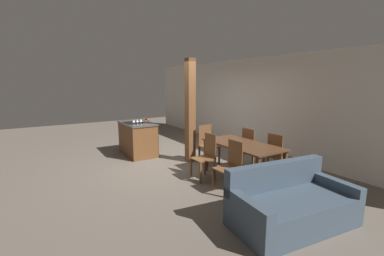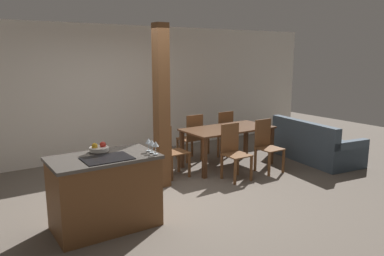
# 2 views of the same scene
# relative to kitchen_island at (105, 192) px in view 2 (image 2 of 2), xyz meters

# --- Properties ---
(ground_plane) EXTENTS (16.00, 16.00, 0.00)m
(ground_plane) POSITION_rel_kitchen_island_xyz_m (1.14, 0.49, -0.46)
(ground_plane) COLOR #665B51
(wall_back) EXTENTS (11.20, 0.08, 2.70)m
(wall_back) POSITION_rel_kitchen_island_xyz_m (1.14, 3.14, 0.89)
(wall_back) COLOR silver
(wall_back) RESTS_ON ground_plane
(kitchen_island) EXTENTS (1.27, 0.75, 0.92)m
(kitchen_island) POSITION_rel_kitchen_island_xyz_m (0.00, 0.00, 0.00)
(kitchen_island) COLOR brown
(kitchen_island) RESTS_ON ground_plane
(fruit_bowl) EXTENTS (0.24, 0.24, 0.11)m
(fruit_bowl) POSITION_rel_kitchen_island_xyz_m (0.03, 0.22, 0.50)
(fruit_bowl) COLOR silver
(fruit_bowl) RESTS_ON kitchen_island
(wine_glass_near) EXTENTS (0.08, 0.08, 0.16)m
(wine_glass_near) POSITION_rel_kitchen_island_xyz_m (0.56, -0.29, 0.59)
(wine_glass_near) COLOR silver
(wine_glass_near) RESTS_ON kitchen_island
(wine_glass_middle) EXTENTS (0.08, 0.08, 0.16)m
(wine_glass_middle) POSITION_rel_kitchen_island_xyz_m (0.56, -0.20, 0.59)
(wine_glass_middle) COLOR silver
(wine_glass_middle) RESTS_ON kitchen_island
(wine_glass_far) EXTENTS (0.08, 0.08, 0.16)m
(wine_glass_far) POSITION_rel_kitchen_island_xyz_m (0.56, -0.10, 0.59)
(wine_glass_far) COLOR silver
(wine_glass_far) RESTS_ON kitchen_island
(dining_table) EXTENTS (1.72, 0.87, 0.74)m
(dining_table) POSITION_rel_kitchen_island_xyz_m (2.89, 1.21, 0.18)
(dining_table) COLOR #51331E
(dining_table) RESTS_ON ground_plane
(dining_chair_near_left) EXTENTS (0.40, 0.40, 0.95)m
(dining_chair_near_left) POSITION_rel_kitchen_island_xyz_m (2.50, 0.55, 0.03)
(dining_chair_near_left) COLOR brown
(dining_chair_near_left) RESTS_ON ground_plane
(dining_chair_near_right) EXTENTS (0.40, 0.40, 0.95)m
(dining_chair_near_right) POSITION_rel_kitchen_island_xyz_m (3.28, 0.55, 0.03)
(dining_chair_near_right) COLOR brown
(dining_chair_near_right) RESTS_ON ground_plane
(dining_chair_far_left) EXTENTS (0.40, 0.40, 0.95)m
(dining_chair_far_left) POSITION_rel_kitchen_island_xyz_m (2.50, 1.86, 0.03)
(dining_chair_far_left) COLOR brown
(dining_chair_far_left) RESTS_ON ground_plane
(dining_chair_far_right) EXTENTS (0.40, 0.40, 0.95)m
(dining_chair_far_right) POSITION_rel_kitchen_island_xyz_m (3.28, 1.86, 0.03)
(dining_chair_far_right) COLOR brown
(dining_chair_far_right) RESTS_ON ground_plane
(dining_chair_head_end) EXTENTS (0.40, 0.40, 0.95)m
(dining_chair_head_end) POSITION_rel_kitchen_island_xyz_m (1.65, 1.21, 0.03)
(dining_chair_head_end) COLOR brown
(dining_chair_head_end) RESTS_ON ground_plane
(couch) EXTENTS (1.11, 1.85, 0.82)m
(couch) POSITION_rel_kitchen_island_xyz_m (4.61, 0.54, -0.18)
(couch) COLOR #3D4C5B
(couch) RESTS_ON ground_plane
(timber_post) EXTENTS (0.20, 0.20, 2.58)m
(timber_post) POSITION_rel_kitchen_island_xyz_m (1.31, 0.91, 0.83)
(timber_post) COLOR brown
(timber_post) RESTS_ON ground_plane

